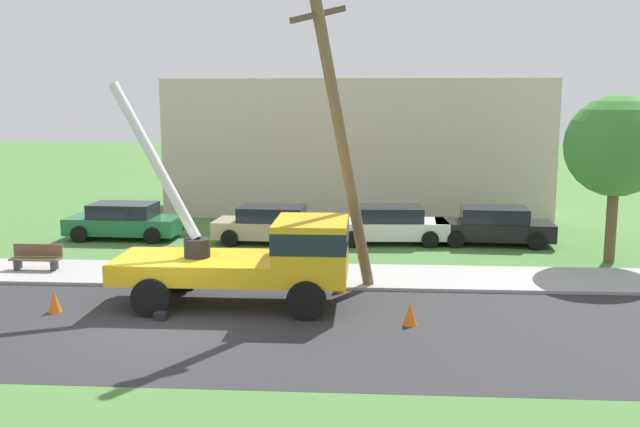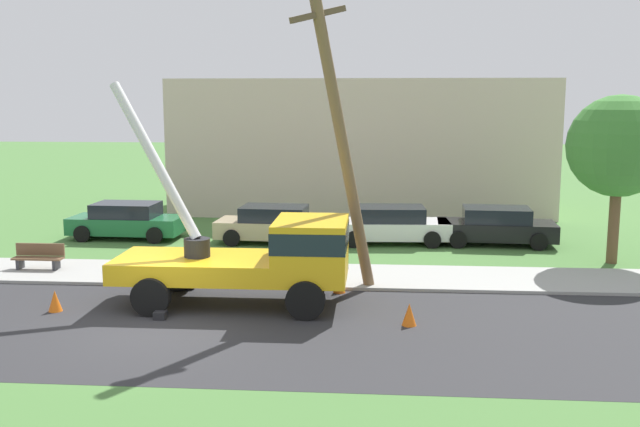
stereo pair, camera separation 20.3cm
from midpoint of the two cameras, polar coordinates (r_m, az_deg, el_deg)
ground_plane at (r=29.35m, az=-6.21°, el=-1.67°), size 120.00×120.00×0.00m
road_asphalt at (r=18.01m, az=-12.89°, el=-8.85°), size 80.00×7.28×0.01m
sidewalk_strip at (r=22.76m, az=-9.21°, el=-4.80°), size 80.00×2.97×0.10m
utility_truck at (r=19.10m, az=-4.87°, el=-3.24°), size 6.76×3.20×5.98m
leaning_utility_pole at (r=19.75m, az=1.37°, el=6.34°), size 2.35×2.16×8.81m
traffic_cone_ahead at (r=17.76m, az=6.90°, el=-8.00°), size 0.36×0.36×0.56m
traffic_cone_behind at (r=19.95m, az=-20.75°, el=-6.62°), size 0.36×0.36×0.56m
traffic_cone_curbside at (r=20.50m, az=1.25°, el=-5.58°), size 0.36×0.36×0.56m
parked_sedan_green at (r=29.27m, az=-15.61°, el=-0.58°), size 4.46×2.12×1.42m
parked_sedan_tan at (r=27.46m, az=-4.06°, el=-0.89°), size 4.51×2.20×1.42m
parked_sedan_white at (r=27.46m, az=5.36°, el=-0.90°), size 4.49×2.17×1.42m
parked_sedan_black at (r=27.91m, az=13.51°, el=-0.95°), size 4.50×2.19×1.42m
park_bench at (r=24.57m, az=-21.95°, el=-3.33°), size 1.60×0.45×0.90m
roadside_tree_near at (r=25.62m, az=22.42°, el=4.98°), size 3.38×3.38×5.65m
lowrise_building_backdrop at (r=35.42m, az=2.84°, el=5.45°), size 18.00×6.00×6.40m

